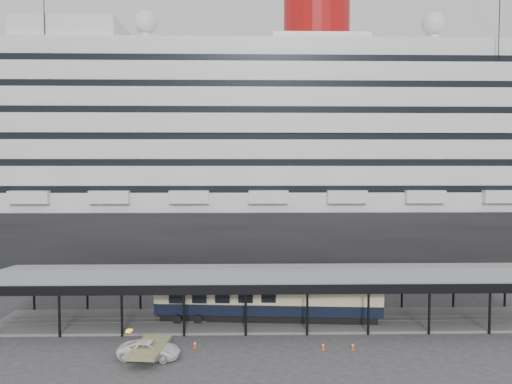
% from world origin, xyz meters
% --- Properties ---
extents(ground, '(200.00, 200.00, 0.00)m').
position_xyz_m(ground, '(0.00, 0.00, 0.00)').
color(ground, '#363638').
rests_on(ground, ground).
extents(cruise_ship, '(130.00, 30.00, 43.90)m').
position_xyz_m(cruise_ship, '(0.05, 32.00, 18.35)').
color(cruise_ship, black).
rests_on(cruise_ship, ground).
extents(platform_canopy, '(56.00, 9.18, 5.30)m').
position_xyz_m(platform_canopy, '(0.00, 5.00, 2.36)').
color(platform_canopy, slate).
rests_on(platform_canopy, ground).
extents(port_truck, '(5.35, 2.92, 1.42)m').
position_xyz_m(port_truck, '(-10.87, -4.43, 0.71)').
color(port_truck, white).
rests_on(port_truck, ground).
extents(pullman_carriage, '(22.99, 4.71, 22.41)m').
position_xyz_m(pullman_carriage, '(-0.63, 5.00, 2.72)').
color(pullman_carriage, black).
rests_on(pullman_carriage, ground).
extents(traffic_cone_left, '(0.46, 0.46, 0.69)m').
position_xyz_m(traffic_cone_left, '(-7.35, -2.23, 0.34)').
color(traffic_cone_left, '#F0450D').
rests_on(traffic_cone_left, ground).
extents(traffic_cone_mid, '(0.45, 0.45, 0.67)m').
position_xyz_m(traffic_cone_mid, '(3.80, -2.88, 0.33)').
color(traffic_cone_mid, '#F04C0D').
rests_on(traffic_cone_mid, ground).
extents(traffic_cone_right, '(0.40, 0.40, 0.68)m').
position_xyz_m(traffic_cone_right, '(6.37, -2.98, 0.34)').
color(traffic_cone_right, '#D7490B').
rests_on(traffic_cone_right, ground).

